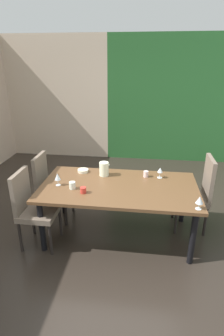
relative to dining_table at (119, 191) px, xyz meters
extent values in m
cube|color=#2D251F|center=(-0.21, -0.02, -0.67)|extent=(5.66, 6.26, 0.02)
cube|color=beige|center=(-1.81, 3.06, 0.70)|extent=(2.46, 0.10, 2.73)
cube|color=#28602B|center=(1.02, 3.06, 0.70)|extent=(3.20, 0.10, 2.73)
cube|color=brown|center=(0.00, 0.00, 0.05)|extent=(1.97, 1.07, 0.04)
cylinder|color=black|center=(-0.89, 0.43, -0.32)|extent=(0.07, 0.07, 0.69)
cylinder|color=black|center=(0.89, 0.43, -0.32)|extent=(0.07, 0.07, 0.69)
cylinder|color=black|center=(-0.89, -0.43, -0.32)|extent=(0.07, 0.07, 0.69)
cylinder|color=black|center=(0.89, -0.43, -0.32)|extent=(0.07, 0.07, 0.69)
cube|color=#736353|center=(-0.95, -0.31, -0.21)|extent=(0.44, 0.44, 0.07)
cube|color=#736353|center=(-1.15, -0.31, 0.06)|extent=(0.05, 0.42, 0.53)
cylinder|color=black|center=(-0.76, -0.12, -0.45)|extent=(0.04, 0.04, 0.42)
cylinder|color=black|center=(-0.76, -0.50, -0.45)|extent=(0.04, 0.04, 0.42)
cylinder|color=black|center=(-1.14, -0.12, -0.45)|extent=(0.04, 0.04, 0.42)
cylinder|color=black|center=(-1.14, -0.50, -0.45)|extent=(0.04, 0.04, 0.42)
cube|color=#736353|center=(0.95, 0.31, -0.21)|extent=(0.44, 0.44, 0.07)
cube|color=#736353|center=(1.15, 0.31, 0.09)|extent=(0.05, 0.42, 0.59)
cylinder|color=black|center=(0.76, 0.12, -0.45)|extent=(0.04, 0.04, 0.42)
cylinder|color=black|center=(0.76, 0.50, -0.45)|extent=(0.04, 0.04, 0.42)
cylinder|color=black|center=(1.14, 0.12, -0.45)|extent=(0.04, 0.04, 0.42)
cylinder|color=black|center=(1.14, 0.50, -0.45)|extent=(0.04, 0.04, 0.42)
cube|color=#736353|center=(-0.95, 0.31, -0.21)|extent=(0.44, 0.44, 0.07)
cube|color=#736353|center=(-1.15, 0.31, 0.05)|extent=(0.05, 0.42, 0.52)
cylinder|color=black|center=(-0.76, 0.50, -0.45)|extent=(0.04, 0.04, 0.42)
cylinder|color=black|center=(-0.76, 0.12, -0.45)|extent=(0.04, 0.04, 0.42)
cylinder|color=black|center=(-1.14, 0.50, -0.45)|extent=(0.04, 0.04, 0.42)
cylinder|color=black|center=(-1.14, 0.12, -0.45)|extent=(0.04, 0.04, 0.42)
cylinder|color=silver|center=(-0.76, -0.08, 0.07)|extent=(0.06, 0.06, 0.00)
cylinder|color=silver|center=(-0.76, -0.08, 0.11)|extent=(0.01, 0.01, 0.07)
cone|color=silver|center=(-0.76, -0.08, 0.19)|extent=(0.07, 0.07, 0.09)
cylinder|color=silver|center=(0.52, 0.31, 0.07)|extent=(0.07, 0.07, 0.00)
cylinder|color=silver|center=(0.52, 0.31, 0.11)|extent=(0.01, 0.01, 0.08)
cone|color=silver|center=(0.52, 0.31, 0.18)|extent=(0.07, 0.07, 0.06)
cylinder|color=silver|center=(0.90, -0.45, 0.07)|extent=(0.07, 0.07, 0.00)
cylinder|color=silver|center=(0.90, -0.45, 0.11)|extent=(0.01, 0.01, 0.07)
cone|color=silver|center=(0.90, -0.45, 0.18)|extent=(0.08, 0.08, 0.08)
cylinder|color=#EBE5C6|center=(-0.55, 0.37, 0.09)|extent=(0.15, 0.15, 0.04)
cylinder|color=silver|center=(0.33, 0.32, 0.11)|extent=(0.07, 0.07, 0.08)
cylinder|color=white|center=(-0.56, -0.16, 0.12)|extent=(0.08, 0.08, 0.09)
cylinder|color=red|center=(-0.40, -0.24, 0.11)|extent=(0.07, 0.07, 0.07)
cylinder|color=white|center=(-0.23, 0.29, 0.17)|extent=(0.13, 0.13, 0.19)
cone|color=white|center=(-0.18, 0.29, 0.25)|extent=(0.04, 0.04, 0.03)
camera|label=1|loc=(0.29, -2.95, 1.54)|focal=28.00mm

